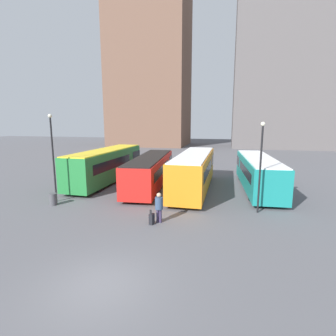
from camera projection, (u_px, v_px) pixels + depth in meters
ground_plane at (100, 286)px, 9.51m from camera, size 160.00×160.00×0.00m
building_block_left at (150, 64)px, 62.55m from camera, size 17.89×15.22×38.63m
building_block_right at (297, 64)px, 55.79m from camera, size 25.66×12.55×35.86m
bus_0 at (107, 164)px, 25.51m from camera, size 2.94×11.59×3.18m
bus_1 at (151, 170)px, 23.73m from camera, size 3.42×11.53×2.76m
bus_2 at (194, 170)px, 22.57m from camera, size 2.71×11.45×3.16m
bus_3 at (258, 172)px, 22.78m from camera, size 3.22×11.39×2.82m
traveler at (159, 205)px, 15.29m from camera, size 0.55×0.55×1.80m
suitcase at (152, 219)px, 15.12m from camera, size 0.29×0.36×0.92m
lamp_post_0 at (53, 152)px, 18.84m from camera, size 0.28×0.28×6.39m
lamp_post_1 at (261, 161)px, 16.51m from camera, size 0.28×0.28×5.85m
trash_bin at (53, 199)px, 18.57m from camera, size 0.52×0.52×0.85m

